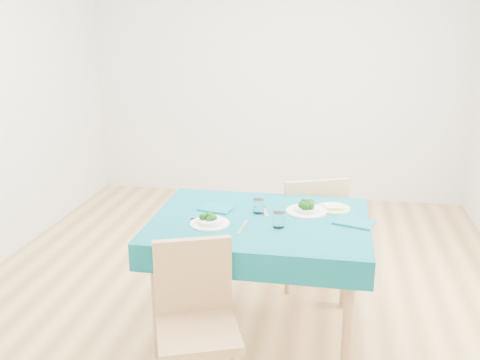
% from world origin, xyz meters
% --- Properties ---
extents(room_shell, '(4.02, 4.52, 2.73)m').
position_xyz_m(room_shell, '(0.00, 0.00, 1.35)').
color(room_shell, '#A97E46').
rests_on(room_shell, ground).
extents(table, '(1.28, 0.98, 0.76)m').
position_xyz_m(table, '(0.21, -0.47, 0.38)').
color(table, '#085661').
rests_on(table, ground).
extents(chair_near, '(0.53, 0.55, 1.00)m').
position_xyz_m(chair_near, '(0.00, -1.21, 0.50)').
color(chair_near, tan).
rests_on(chair_near, ground).
extents(chair_far, '(0.61, 0.63, 1.14)m').
position_xyz_m(chair_far, '(0.45, 0.28, 0.57)').
color(chair_far, tan).
rests_on(chair_far, ground).
extents(bowl_near, '(0.23, 0.23, 0.07)m').
position_xyz_m(bowl_near, '(-0.07, -0.61, 0.79)').
color(bowl_near, white).
rests_on(bowl_near, table).
extents(bowl_far, '(0.25, 0.25, 0.08)m').
position_xyz_m(bowl_far, '(0.47, -0.30, 0.80)').
color(bowl_far, white).
rests_on(bowl_far, table).
extents(fork_near, '(0.10, 0.19, 0.00)m').
position_xyz_m(fork_near, '(-0.16, -0.62, 0.76)').
color(fork_near, silver).
rests_on(fork_near, table).
extents(knife_near, '(0.03, 0.22, 0.00)m').
position_xyz_m(knife_near, '(0.12, -0.62, 0.76)').
color(knife_near, silver).
rests_on(knife_near, table).
extents(fork_far, '(0.07, 0.19, 0.00)m').
position_xyz_m(fork_far, '(0.22, -0.34, 0.76)').
color(fork_far, silver).
rests_on(fork_far, table).
extents(knife_far, '(0.02, 0.23, 0.00)m').
position_xyz_m(knife_far, '(0.75, -0.40, 0.76)').
color(knife_far, silver).
rests_on(knife_far, table).
extents(napkin_near, '(0.23, 0.18, 0.01)m').
position_xyz_m(napkin_near, '(-0.09, -0.35, 0.76)').
color(napkin_near, '#0C606B').
rests_on(napkin_near, table).
extents(napkin_far, '(0.26, 0.22, 0.01)m').
position_xyz_m(napkin_far, '(0.76, -0.44, 0.76)').
color(napkin_far, '#0C606B').
rests_on(napkin_far, table).
extents(tumbler_center, '(0.07, 0.07, 0.09)m').
position_xyz_m(tumbler_center, '(0.18, -0.37, 0.80)').
color(tumbler_center, white).
rests_on(tumbler_center, table).
extents(tumbler_side, '(0.07, 0.07, 0.09)m').
position_xyz_m(tumbler_side, '(0.33, -0.58, 0.80)').
color(tumbler_side, white).
rests_on(tumbler_side, table).
extents(side_plate, '(0.21, 0.21, 0.01)m').
position_xyz_m(side_plate, '(0.63, -0.22, 0.76)').
color(side_plate, '#ADE16E').
rests_on(side_plate, table).
extents(bread_slice, '(0.13, 0.13, 0.02)m').
position_xyz_m(bread_slice, '(0.63, -0.22, 0.78)').
color(bread_slice, beige).
rests_on(bread_slice, side_plate).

